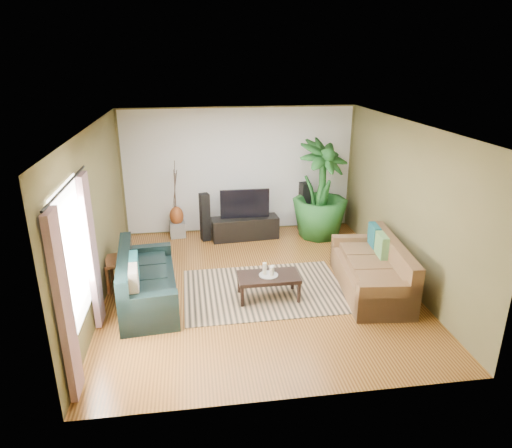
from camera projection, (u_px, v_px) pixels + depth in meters
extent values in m
plane|color=#9E6328|center=(258.00, 286.00, 7.76)|extent=(5.50, 5.50, 0.00)
plane|color=white|center=(258.00, 125.00, 6.82)|extent=(5.50, 5.50, 0.00)
plane|color=brown|center=(239.00, 171.00, 9.85)|extent=(5.00, 0.00, 5.00)
plane|color=brown|center=(296.00, 294.00, 4.74)|extent=(5.00, 0.00, 5.00)
plane|color=brown|center=(96.00, 218.00, 6.96)|extent=(0.00, 5.50, 5.50)
plane|color=brown|center=(405.00, 204.00, 7.62)|extent=(0.00, 5.50, 5.50)
plane|color=white|center=(239.00, 171.00, 9.84)|extent=(4.90, 0.00, 4.90)
plane|color=white|center=(73.00, 258.00, 5.46)|extent=(0.00, 1.80, 1.80)
cube|color=gray|center=(64.00, 308.00, 4.86)|extent=(0.08, 0.35, 2.20)
cube|color=gray|center=(92.00, 252.00, 6.25)|extent=(0.08, 0.35, 2.20)
cylinder|color=black|center=(66.00, 185.00, 5.15)|extent=(0.03, 1.90, 0.03)
cube|color=black|center=(148.00, 278.00, 7.12)|extent=(1.00, 2.01, 0.85)
cube|color=brown|center=(371.00, 267.00, 7.48)|extent=(1.12, 2.12, 0.85)
cube|color=tan|center=(264.00, 290.00, 7.60)|extent=(2.67, 1.91, 0.01)
cube|color=black|center=(268.00, 287.00, 7.31)|extent=(0.98, 0.54, 0.40)
cylinder|color=gray|center=(269.00, 275.00, 7.24)|extent=(0.30, 0.30, 0.01)
cylinder|color=beige|center=(265.00, 269.00, 7.22)|extent=(0.06, 0.06, 0.20)
cylinder|color=beige|center=(272.00, 271.00, 7.18)|extent=(0.06, 0.06, 0.15)
cylinder|color=beige|center=(272.00, 269.00, 7.28)|extent=(0.06, 0.06, 0.12)
cube|color=black|center=(245.00, 228.00, 9.71)|extent=(1.44, 0.53, 0.47)
cube|color=black|center=(245.00, 204.00, 9.54)|extent=(1.03, 0.06, 0.61)
cube|color=black|center=(205.00, 217.00, 9.53)|extent=(0.23, 0.24, 1.02)
cube|color=black|center=(304.00, 207.00, 10.08)|extent=(0.24, 0.25, 1.09)
imported|color=#1A501D|center=(321.00, 190.00, 9.56)|extent=(1.62, 1.62, 2.07)
cylinder|color=black|center=(319.00, 229.00, 9.87)|extent=(0.38, 0.38, 0.30)
cube|color=gray|center=(177.00, 229.00, 9.84)|extent=(0.36, 0.36, 0.32)
ellipsoid|color=brown|center=(177.00, 216.00, 9.73)|extent=(0.29, 0.29, 0.41)
cube|color=brown|center=(123.00, 273.00, 7.64)|extent=(0.61, 0.61, 0.53)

